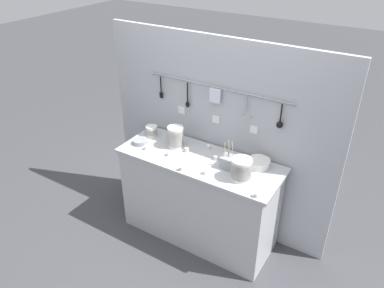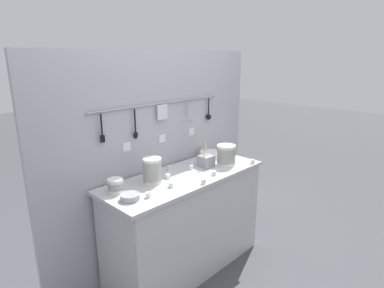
{
  "view_description": "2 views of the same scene",
  "coord_description": "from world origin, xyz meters",
  "px_view_note": "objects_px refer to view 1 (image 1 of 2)",
  "views": [
    {
      "loc": [
        1.42,
        -2.41,
        2.68
      ],
      "look_at": [
        -0.07,
        -0.01,
        1.02
      ],
      "focal_mm": 35.0,
      "sensor_mm": 36.0,
      "label": 1
    },
    {
      "loc": [
        -1.78,
        -1.81,
        1.86
      ],
      "look_at": [
        0.07,
        -0.01,
        1.15
      ],
      "focal_mm": 30.0,
      "sensor_mm": 36.0,
      "label": 2
    }
  ],
  "objects_px": {
    "cup_back_right": "(146,148)",
    "cup_edge_near": "(169,154)",
    "cup_front_right": "(243,160)",
    "cup_mid_row": "(256,195)",
    "bowl_stack_nested_right": "(152,131)",
    "cup_centre": "(181,168)",
    "cup_front_left": "(216,158)",
    "bowl_stack_wide_centre": "(241,169)",
    "steel_mixing_bowl": "(140,142)",
    "cup_beside_plates": "(227,157)",
    "bowl_stack_short_front": "(176,137)",
    "plate_stack": "(259,163)",
    "cup_by_caddy": "(208,147)",
    "cup_edge_far": "(205,172)",
    "cup_back_left": "(187,150)",
    "cutlery_caddy": "(229,162)"
  },
  "relations": [
    {
      "from": "cup_back_right",
      "to": "cup_mid_row",
      "type": "relative_size",
      "value": 1.0
    },
    {
      "from": "plate_stack",
      "to": "cup_edge_far",
      "type": "height_order",
      "value": "plate_stack"
    },
    {
      "from": "cutlery_caddy",
      "to": "cup_by_caddy",
      "type": "relative_size",
      "value": 6.59
    },
    {
      "from": "bowl_stack_nested_right",
      "to": "cup_mid_row",
      "type": "bearing_deg",
      "value": -15.65
    },
    {
      "from": "bowl_stack_nested_right",
      "to": "bowl_stack_wide_centre",
      "type": "bearing_deg",
      "value": -10.51
    },
    {
      "from": "cup_front_left",
      "to": "cup_front_right",
      "type": "xyz_separation_m",
      "value": [
        0.22,
        0.09,
        0.0
      ]
    },
    {
      "from": "cutlery_caddy",
      "to": "cup_front_left",
      "type": "relative_size",
      "value": 6.59
    },
    {
      "from": "cup_front_left",
      "to": "cup_back_right",
      "type": "bearing_deg",
      "value": -163.45
    },
    {
      "from": "bowl_stack_wide_centre",
      "to": "bowl_stack_nested_right",
      "type": "height_order",
      "value": "bowl_stack_wide_centre"
    },
    {
      "from": "bowl_stack_nested_right",
      "to": "cup_front_right",
      "type": "height_order",
      "value": "bowl_stack_nested_right"
    },
    {
      "from": "steel_mixing_bowl",
      "to": "cup_beside_plates",
      "type": "height_order",
      "value": "steel_mixing_bowl"
    },
    {
      "from": "cup_by_caddy",
      "to": "cup_edge_far",
      "type": "xyz_separation_m",
      "value": [
        0.18,
        -0.36,
        0.0
      ]
    },
    {
      "from": "cup_beside_plates",
      "to": "cup_centre",
      "type": "bearing_deg",
      "value": -124.44
    },
    {
      "from": "bowl_stack_short_front",
      "to": "cup_back_right",
      "type": "bearing_deg",
      "value": -135.7
    },
    {
      "from": "bowl_stack_nested_right",
      "to": "cup_edge_far",
      "type": "xyz_separation_m",
      "value": [
        0.77,
        -0.29,
        -0.03
      ]
    },
    {
      "from": "bowl_stack_nested_right",
      "to": "cup_back_right",
      "type": "distance_m",
      "value": 0.26
    },
    {
      "from": "cup_back_left",
      "to": "steel_mixing_bowl",
      "type": "bearing_deg",
      "value": -166.59
    },
    {
      "from": "cup_edge_near",
      "to": "cup_mid_row",
      "type": "bearing_deg",
      "value": -8.57
    },
    {
      "from": "cup_centre",
      "to": "bowl_stack_nested_right",
      "type": "bearing_deg",
      "value": 148.47
    },
    {
      "from": "bowl_stack_nested_right",
      "to": "cup_edge_far",
      "type": "bearing_deg",
      "value": -20.44
    },
    {
      "from": "cup_front_right",
      "to": "cup_mid_row",
      "type": "height_order",
      "value": "same"
    },
    {
      "from": "steel_mixing_bowl",
      "to": "cup_edge_near",
      "type": "xyz_separation_m",
      "value": [
        0.35,
        -0.04,
        -0.0
      ]
    },
    {
      "from": "cup_centre",
      "to": "cup_front_left",
      "type": "height_order",
      "value": "same"
    },
    {
      "from": "cup_back_right",
      "to": "cup_beside_plates",
      "type": "height_order",
      "value": "same"
    },
    {
      "from": "bowl_stack_short_front",
      "to": "cup_back_left",
      "type": "distance_m",
      "value": 0.16
    },
    {
      "from": "cup_centre",
      "to": "cup_front_left",
      "type": "xyz_separation_m",
      "value": [
        0.17,
        0.3,
        0.0
      ]
    },
    {
      "from": "cup_mid_row",
      "to": "cup_back_right",
      "type": "bearing_deg",
      "value": 174.3
    },
    {
      "from": "bowl_stack_nested_right",
      "to": "cup_edge_near",
      "type": "height_order",
      "value": "bowl_stack_nested_right"
    },
    {
      "from": "bowl_stack_nested_right",
      "to": "cup_edge_near",
      "type": "relative_size",
      "value": 2.93
    },
    {
      "from": "bowl_stack_wide_centre",
      "to": "cup_edge_near",
      "type": "xyz_separation_m",
      "value": [
        -0.7,
        -0.02,
        -0.07
      ]
    },
    {
      "from": "steel_mixing_bowl",
      "to": "cup_front_left",
      "type": "relative_size",
      "value": 3.6
    },
    {
      "from": "bowl_stack_short_front",
      "to": "cup_edge_far",
      "type": "distance_m",
      "value": 0.53
    },
    {
      "from": "cutlery_caddy",
      "to": "cup_back_right",
      "type": "distance_m",
      "value": 0.79
    },
    {
      "from": "steel_mixing_bowl",
      "to": "cup_back_right",
      "type": "height_order",
      "value": "steel_mixing_bowl"
    },
    {
      "from": "cup_back_right",
      "to": "cup_edge_near",
      "type": "relative_size",
      "value": 1.0
    },
    {
      "from": "cup_back_left",
      "to": "cup_front_right",
      "type": "height_order",
      "value": "same"
    },
    {
      "from": "bowl_stack_nested_right",
      "to": "cup_front_left",
      "type": "relative_size",
      "value": 2.93
    },
    {
      "from": "bowl_stack_short_front",
      "to": "cup_edge_near",
      "type": "distance_m",
      "value": 0.19
    },
    {
      "from": "plate_stack",
      "to": "cup_beside_plates",
      "type": "height_order",
      "value": "plate_stack"
    },
    {
      "from": "cup_front_right",
      "to": "cup_by_caddy",
      "type": "distance_m",
      "value": 0.37
    },
    {
      "from": "cup_centre",
      "to": "cup_edge_far",
      "type": "bearing_deg",
      "value": 17.44
    },
    {
      "from": "cup_centre",
      "to": "cup_beside_plates",
      "type": "xyz_separation_m",
      "value": [
        0.25,
        0.36,
        0.0
      ]
    },
    {
      "from": "bowl_stack_wide_centre",
      "to": "cup_centre",
      "type": "xyz_separation_m",
      "value": [
        -0.48,
        -0.16,
        -0.07
      ]
    },
    {
      "from": "bowl_stack_nested_right",
      "to": "plate_stack",
      "type": "xyz_separation_m",
      "value": [
        1.1,
        0.05,
        -0.02
      ]
    },
    {
      "from": "bowl_stack_short_front",
      "to": "cup_back_right",
      "type": "xyz_separation_m",
      "value": [
        -0.2,
        -0.19,
        -0.08
      ]
    },
    {
      "from": "cup_back_left",
      "to": "cup_by_caddy",
      "type": "relative_size",
      "value": 1.0
    },
    {
      "from": "cup_beside_plates",
      "to": "bowl_stack_short_front",
      "type": "bearing_deg",
      "value": -174.02
    },
    {
      "from": "plate_stack",
      "to": "cup_back_left",
      "type": "bearing_deg",
      "value": -169.36
    },
    {
      "from": "cup_back_left",
      "to": "cup_by_caddy",
      "type": "height_order",
      "value": "same"
    },
    {
      "from": "cup_back_left",
      "to": "cup_edge_far",
      "type": "distance_m",
      "value": 0.39
    }
  ]
}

